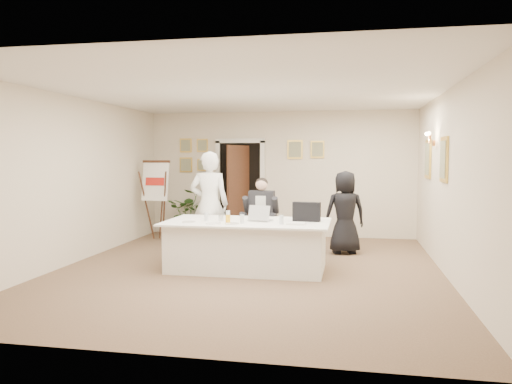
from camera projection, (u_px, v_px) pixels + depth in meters
The scene contains 28 objects.
floor at pixel (248, 270), 7.92m from camera, with size 7.00×7.00×0.00m, color brown.
ceiling at pixel (248, 92), 7.72m from camera, with size 6.00×7.00×0.02m, color white.
wall_back at pixel (280, 174), 11.25m from camera, with size 6.00×0.10×2.80m, color white.
wall_front at pixel (169, 202), 4.39m from camera, with size 6.00×0.10×2.80m, color white.
wall_left at pixel (74, 180), 8.37m from camera, with size 0.10×7.00×2.80m, color white.
wall_right at pixel (450, 184), 7.26m from camera, with size 0.10×7.00×2.80m, color white.
doorway at pixel (240, 190), 11.26m from camera, with size 1.14×0.86×2.20m.
pictures_back_wall at pixel (245, 154), 11.34m from camera, with size 3.40×0.06×0.80m, color gold, non-canonical shape.
pictures_right_wall at pixel (435, 159), 8.42m from camera, with size 0.06×2.20×0.80m, color gold, non-canonical shape.
wall_sconce at pixel (431, 138), 8.41m from camera, with size 0.20×0.30×0.24m, color #B9713B, non-canonical shape.
conference_table at pixel (247, 245), 7.92m from camera, with size 2.59×1.38×0.78m.
seated_man at pixel (261, 217), 8.96m from camera, with size 0.61×0.66×1.43m, color black, non-canonical shape.
flip_chart at pixel (157, 204), 10.72m from camera, with size 0.59×0.38×1.67m.
standing_man at pixel (209, 204), 8.90m from camera, with size 0.69×0.45×1.88m, color white.
standing_woman at pixel (345, 212), 9.19m from camera, with size 0.75×0.49×1.54m, color black.
potted_palm at pixel (190, 212), 11.35m from camera, with size 0.96×0.83×1.07m, color #28511B.
laptop at pixel (260, 212), 7.92m from camera, with size 0.35×0.37×0.28m, color #B7BABC, non-canonical shape.
laptop_bag at pixel (307, 212), 7.84m from camera, with size 0.43×0.12×0.30m, color black.
paper_stack at pixel (296, 224), 7.49m from camera, with size 0.27×0.19×0.03m, color white.
plate_left at pixel (189, 222), 7.72m from camera, with size 0.21×0.21×0.01m, color white.
plate_mid at pixel (213, 223), 7.58m from camera, with size 0.23×0.23×0.01m, color white.
plate_near at pixel (232, 224), 7.53m from camera, with size 0.22×0.22×0.01m, color white.
glass_a at pixel (206, 217), 7.88m from camera, with size 0.07×0.07×0.14m, color silver.
glass_b at pixel (242, 219), 7.60m from camera, with size 0.06×0.06×0.14m, color silver.
glass_c at pixel (281, 220), 7.51m from camera, with size 0.07×0.07×0.14m, color silver.
glass_d at pixel (228, 215), 8.15m from camera, with size 0.07×0.07×0.14m, color silver.
oj_glass at pixel (228, 219), 7.62m from camera, with size 0.07×0.07×0.13m, color yellow.
steel_jug at pixel (221, 218), 7.87m from camera, with size 0.08×0.08×0.11m, color silver.
Camera 1 is at (1.57, -7.65, 1.80)m, focal length 35.00 mm.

